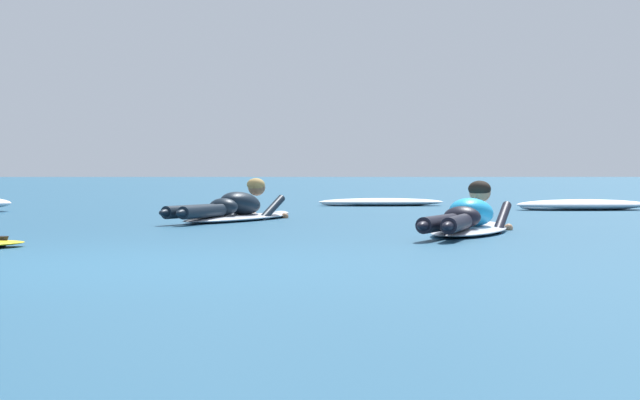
# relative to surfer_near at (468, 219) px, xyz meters

# --- Properties ---
(ground_plane) EXTENTS (120.00, 120.00, 0.00)m
(ground_plane) POSITION_rel_surfer_near_xyz_m (-2.75, 6.62, -0.14)
(ground_plane) COLOR navy
(surfer_near) EXTENTS (1.25, 2.41, 0.54)m
(surfer_near) POSITION_rel_surfer_near_xyz_m (0.00, 0.00, 0.00)
(surfer_near) COLOR silver
(surfer_near) RESTS_ON ground
(surfer_far) EXTENTS (1.54, 2.59, 0.54)m
(surfer_far) POSITION_rel_surfer_near_xyz_m (-2.32, 2.74, -0.00)
(surfer_far) COLOR silver
(surfer_far) RESTS_ON ground
(whitewater_mid_left) EXTENTS (2.05, 0.78, 0.12)m
(whitewater_mid_left) POSITION_rel_surfer_near_xyz_m (-0.26, 8.01, -0.08)
(whitewater_mid_left) COLOR white
(whitewater_mid_left) RESTS_ON ground
(whitewater_mid_right) EXTENTS (2.01, 0.94, 0.16)m
(whitewater_mid_right) POSITION_rel_surfer_near_xyz_m (2.55, 6.13, -0.07)
(whitewater_mid_right) COLOR white
(whitewater_mid_right) RESTS_ON ground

